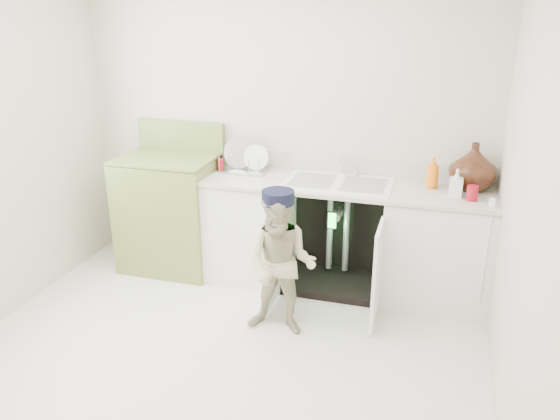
% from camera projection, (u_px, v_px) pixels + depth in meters
% --- Properties ---
extents(ground, '(3.50, 3.50, 0.00)m').
position_uv_depth(ground, '(220.00, 355.00, 3.69)').
color(ground, beige).
rests_on(ground, ground).
extents(room_shell, '(6.00, 5.50, 1.26)m').
position_uv_depth(room_shell, '(211.00, 179.00, 3.25)').
color(room_shell, beige).
rests_on(room_shell, ground).
extents(counter_run, '(2.44, 1.02, 1.26)m').
position_uv_depth(counter_run, '(341.00, 232.00, 4.46)').
color(counter_run, white).
rests_on(counter_run, ground).
extents(avocado_stove, '(0.81, 0.65, 1.26)m').
position_uv_depth(avocado_stove, '(171.00, 211.00, 4.81)').
color(avocado_stove, olive).
rests_on(avocado_stove, ground).
extents(repair_worker, '(0.56, 0.66, 1.06)m').
position_uv_depth(repair_worker, '(281.00, 264.00, 3.79)').
color(repair_worker, '#CAB891').
rests_on(repair_worker, ground).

